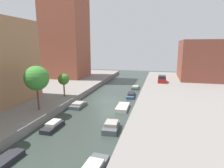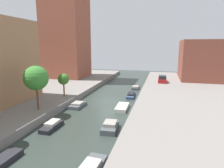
% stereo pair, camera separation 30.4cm
% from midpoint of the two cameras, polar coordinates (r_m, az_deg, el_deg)
% --- Properties ---
extents(ground_plane, '(84.00, 84.00, 0.00)m').
position_cam_midpoint_polar(ground_plane, '(32.73, -1.29, -5.03)').
color(ground_plane, '#2D3833').
extents(quay_left, '(20.00, 64.00, 1.00)m').
position_cam_midpoint_polar(quay_left, '(39.23, -22.94, -2.42)').
color(quay_left, gray).
rests_on(quay_left, ground_plane).
extents(quay_right, '(20.00, 64.00, 1.00)m').
position_cam_midpoint_polar(quay_right, '(32.17, 25.54, -5.53)').
color(quay_right, gray).
rests_on(quay_right, ground_plane).
extents(apartment_tower_far, '(10.00, 9.57, 26.38)m').
position_cam_midpoint_polar(apartment_tower_far, '(52.86, -13.97, 16.41)').
color(apartment_tower_far, brown).
rests_on(apartment_tower_far, quay_left).
extents(low_block_right, '(10.00, 12.66, 9.61)m').
position_cam_midpoint_polar(low_block_right, '(52.61, 24.83, 6.58)').
color(low_block_right, brown).
rests_on(low_block_right, quay_right).
extents(street_tree_1, '(3.14, 3.14, 5.76)m').
position_cam_midpoint_polar(street_tree_1, '(26.15, -21.91, 1.61)').
color(street_tree_1, brown).
rests_on(street_tree_1, quay_left).
extents(street_tree_2, '(1.84, 1.84, 3.79)m').
position_cam_midpoint_polar(street_tree_2, '(32.16, -14.50, 1.33)').
color(street_tree_2, brown).
rests_on(street_tree_2, quay_left).
extents(parked_car, '(1.88, 4.26, 1.59)m').
position_cam_midpoint_polar(parked_car, '(45.43, 14.50, 1.39)').
color(parked_car, maroon).
rests_on(parked_car, quay_right).
extents(moored_boat_left_0, '(1.43, 3.36, 0.49)m').
position_cam_midpoint_polar(moored_boat_left_0, '(18.48, -30.00, -19.38)').
color(moored_boat_left_0, '#232328').
rests_on(moored_boat_left_0, ground_plane).
extents(moored_boat_left_1, '(1.30, 3.30, 0.81)m').
position_cam_midpoint_polar(moored_boat_left_1, '(23.10, -17.60, -11.83)').
color(moored_boat_left_1, '#232328').
rests_on(moored_boat_left_1, ground_plane).
extents(moored_boat_left_2, '(1.77, 3.24, 0.74)m').
position_cam_midpoint_polar(moored_boat_left_2, '(29.84, -10.36, -6.22)').
color(moored_boat_left_2, '#4C5156').
rests_on(moored_boat_left_2, ground_plane).
extents(moored_boat_right_1, '(1.77, 3.12, 0.98)m').
position_cam_midpoint_polar(moored_boat_right_1, '(21.67, -0.62, -12.65)').
color(moored_boat_right_1, '#4C5156').
rests_on(moored_boat_right_1, ground_plane).
extents(moored_boat_right_2, '(1.74, 3.82, 0.54)m').
position_cam_midpoint_polar(moored_boat_right_2, '(28.51, 2.88, -6.98)').
color(moored_boat_right_2, beige).
rests_on(moored_boat_right_2, ground_plane).
extents(moored_boat_right_3, '(1.60, 4.43, 0.72)m').
position_cam_midpoint_polar(moored_boat_right_3, '(35.43, 5.46, -3.29)').
color(moored_boat_right_3, '#33476B').
rests_on(moored_boat_right_3, ground_plane).
extents(moored_boat_right_4, '(1.69, 3.08, 0.67)m').
position_cam_midpoint_polar(moored_boat_right_4, '(42.03, 6.79, -1.02)').
color(moored_boat_right_4, '#4C5156').
rests_on(moored_boat_right_4, ground_plane).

